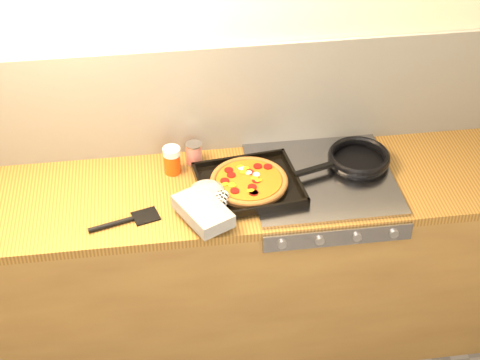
{
  "coord_description": "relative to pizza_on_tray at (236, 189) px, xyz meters",
  "views": [
    {
      "loc": [
        -0.22,
        -1.27,
        2.81
      ],
      "look_at": [
        0.1,
        1.08,
        0.95
      ],
      "focal_mm": 55.0,
      "sensor_mm": 36.0,
      "label": 1
    }
  ],
  "objects": [
    {
      "name": "counter_run",
      "position": [
        -0.08,
        0.07,
        -0.49
      ],
      "size": [
        3.2,
        0.62,
        0.9
      ],
      "color": "olive",
      "rests_on": "ground"
    },
    {
      "name": "tomato_can",
      "position": [
        -0.15,
        0.26,
        0.01
      ],
      "size": [
        0.09,
        0.09,
        0.1
      ],
      "color": "#A30D0E",
      "rests_on": "counter_run"
    },
    {
      "name": "black_spatula",
      "position": [
        -0.45,
        -0.1,
        -0.04
      ],
      "size": [
        0.28,
        0.13,
        0.02
      ],
      "color": "black",
      "rests_on": "counter_run"
    },
    {
      "name": "pizza_on_tray",
      "position": [
        0.0,
        0.0,
        0.0
      ],
      "size": [
        0.55,
        0.52,
        0.07
      ],
      "color": "black",
      "rests_on": "stovetop"
    },
    {
      "name": "juice_glass",
      "position": [
        -0.24,
        0.21,
        0.02
      ],
      "size": [
        0.08,
        0.08,
        0.12
      ],
      "color": "#DF430D",
      "rests_on": "counter_run"
    },
    {
      "name": "frying_pan",
      "position": [
        0.55,
        0.14,
        -0.01
      ],
      "size": [
        0.47,
        0.33,
        0.04
      ],
      "color": "black",
      "rests_on": "stovetop"
    },
    {
      "name": "room_shell",
      "position": [
        -0.08,
        0.36,
        0.21
      ],
      "size": [
        3.2,
        3.2,
        3.2
      ],
      "color": "white",
      "rests_on": "ground"
    },
    {
      "name": "stovetop",
      "position": [
        0.37,
        0.07,
        -0.04
      ],
      "size": [
        0.6,
        0.56,
        0.02
      ],
      "primitive_type": "cube",
      "color": "gray",
      "rests_on": "counter_run"
    },
    {
      "name": "wooden_spoon",
      "position": [
        0.08,
        0.22,
        -0.03
      ],
      "size": [
        0.3,
        0.05,
        0.02
      ],
      "color": "#9E7A43",
      "rests_on": "counter_run"
    }
  ]
}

